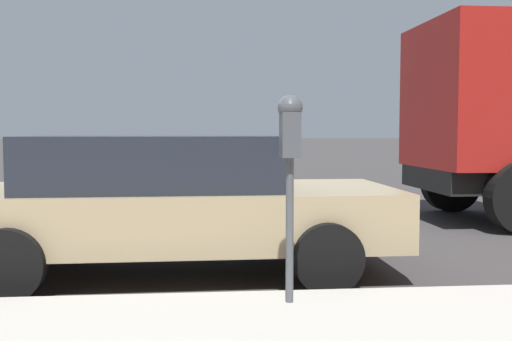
# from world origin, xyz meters

# --- Properties ---
(ground_plane) EXTENTS (220.00, 220.00, 0.00)m
(ground_plane) POSITION_xyz_m (0.00, 0.00, 0.00)
(ground_plane) COLOR #3D3A3A
(parking_meter) EXTENTS (0.21, 0.19, 1.58)m
(parking_meter) POSITION_xyz_m (-2.53, -0.71, 1.35)
(parking_meter) COLOR #4C5156
(parking_meter) RESTS_ON sidewalk
(car_tan) EXTENTS (2.11, 4.48, 1.41)m
(car_tan) POSITION_xyz_m (-0.88, 0.29, 0.75)
(car_tan) COLOR tan
(car_tan) RESTS_ON ground_plane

